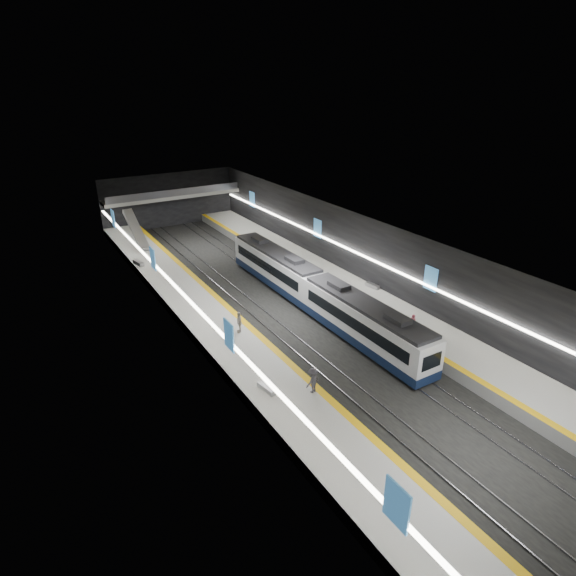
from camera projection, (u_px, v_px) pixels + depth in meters
ground at (290, 315)px, 46.54m from camera, size 70.00×70.00×0.00m
ceiling at (290, 235)px, 43.29m from camera, size 20.00×70.00×0.04m
wall_left at (188, 300)px, 40.19m from camera, size 0.04×70.00×8.00m
wall_right at (373, 257)px, 49.64m from camera, size 0.04×70.00×8.00m
wall_back at (169, 200)px, 72.27m from camera, size 20.00×0.04×8.00m
platform_left at (218, 329)px, 42.79m from camera, size 5.00×70.00×1.00m
tile_surface_left at (218, 324)px, 42.59m from camera, size 5.00×70.00×0.02m
tactile_strip_left at (240, 318)px, 43.62m from camera, size 0.60×70.00×0.02m
platform_right at (352, 293)px, 49.88m from camera, size 5.00×70.00×1.00m
tile_surface_right at (352, 289)px, 49.67m from camera, size 5.00×70.00×0.02m
tactile_strip_right at (335, 293)px, 48.63m from camera, size 0.60×70.00×0.02m
rails at (290, 314)px, 46.52m from camera, size 6.52×70.00×0.12m
train at (315, 290)px, 46.42m from camera, size 2.69×30.05×3.60m
ad_posters at (285, 268)px, 45.49m from camera, size 19.94×53.50×2.20m
cove_light_left at (191, 302)px, 40.36m from camera, size 0.25×68.60×0.12m
cove_light_right at (371, 259)px, 49.63m from camera, size 0.25×68.60×0.12m
mezzanine_bridge at (173, 196)px, 70.23m from camera, size 20.00×3.00×1.50m
escalator at (136, 230)px, 62.14m from camera, size 1.20×7.50×3.92m
bench_left_near at (267, 388)px, 33.59m from camera, size 0.72×1.68×0.40m
bench_left_far at (139, 263)px, 55.83m from camera, size 0.89×1.93×0.46m
bench_right_far at (373, 286)px, 49.86m from camera, size 0.67×1.68×0.40m
passenger_right_a at (413, 323)px, 41.02m from camera, size 0.61×0.72×1.67m
passenger_left_a at (239, 322)px, 41.00m from camera, size 0.76×1.19×1.89m
passenger_left_b at (313, 381)px, 33.16m from camera, size 1.38×1.03×1.90m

